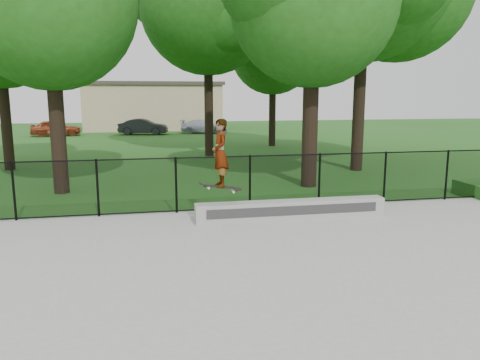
{
  "coord_description": "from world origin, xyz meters",
  "views": [
    {
      "loc": [
        -2.73,
        -6.32,
        3.16
      ],
      "look_at": [
        -0.62,
        4.2,
        1.2
      ],
      "focal_mm": 35.0,
      "sensor_mm": 36.0,
      "label": 1
    }
  ],
  "objects": [
    {
      "name": "tree_row",
      "position": [
        0.99,
        14.15,
        6.94
      ],
      "size": [
        20.94,
        18.36,
        11.74
      ],
      "color": "black",
      "rests_on": "ground"
    },
    {
      "name": "skater_airborne",
      "position": [
        -1.03,
        4.53,
        1.77
      ],
      "size": [
        0.84,
        0.62,
        1.75
      ],
      "color": "black",
      "rests_on": "ground"
    },
    {
      "name": "chainlink_fence",
      "position": [
        0.0,
        5.9,
        0.81
      ],
      "size": [
        16.06,
        0.06,
        1.5
      ],
      "color": "black",
      "rests_on": "concrete_slab"
    },
    {
      "name": "distant_building",
      "position": [
        -2.0,
        38.0,
        2.16
      ],
      "size": [
        12.4,
        6.4,
        4.3
      ],
      "color": "#C1B988",
      "rests_on": "ground"
    },
    {
      "name": "car_a",
      "position": [
        -9.6,
        32.12,
        0.63
      ],
      "size": [
        3.8,
        1.9,
        1.25
      ],
      "primitive_type": "imported",
      "rotation": [
        0.0,
        0.0,
        1.69
      ],
      "color": "maroon",
      "rests_on": "ground"
    },
    {
      "name": "concrete_slab",
      "position": [
        0.0,
        0.0,
        0.03
      ],
      "size": [
        14.0,
        12.0,
        0.06
      ],
      "primitive_type": "cube",
      "color": "#979792",
      "rests_on": "ground"
    },
    {
      "name": "grind_ledge",
      "position": [
        0.82,
        4.7,
        0.3
      ],
      "size": [
        4.89,
        0.4,
        0.47
      ],
      "primitive_type": "cube",
      "color": "#9FA09B",
      "rests_on": "concrete_slab"
    },
    {
      "name": "ground",
      "position": [
        0.0,
        0.0,
        0.0
      ],
      "size": [
        100.0,
        100.0,
        0.0
      ],
      "primitive_type": "plane",
      "color": "#235718",
      "rests_on": "ground"
    },
    {
      "name": "car_c",
      "position": [
        2.01,
        32.49,
        0.56
      ],
      "size": [
        3.83,
        2.44,
        1.12
      ],
      "primitive_type": "imported",
      "rotation": [
        0.0,
        0.0,
        1.3
      ],
      "color": "#9EA3B3",
      "rests_on": "ground"
    },
    {
      "name": "car_b",
      "position": [
        -2.95,
        32.03,
        0.63
      ],
      "size": [
        3.65,
        1.93,
        1.26
      ],
      "primitive_type": "imported",
      "rotation": [
        0.0,
        0.0,
        1.39
      ],
      "color": "black",
      "rests_on": "ground"
    }
  ]
}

